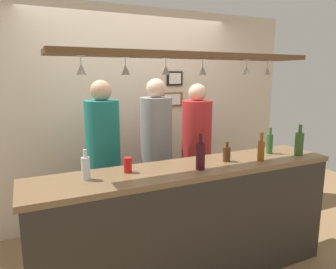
{
  "coord_description": "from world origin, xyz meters",
  "views": [
    {
      "loc": [
        -1.25,
        -2.55,
        1.81
      ],
      "look_at": [
        0.0,
        0.1,
        1.24
      ],
      "focal_mm": 33.1,
      "sensor_mm": 36.0,
      "label": 1
    }
  ],
  "objects_px": {
    "person_right_red_shirt": "(196,143)",
    "drink_can": "(128,165)",
    "person_middle_grey_shirt": "(156,144)",
    "person_left_teal_shirt": "(103,150)",
    "bottle_beer_brown_stubby": "(227,154)",
    "bottle_beer_green_import": "(270,143)",
    "picture_frame_upper_small": "(175,78)",
    "bottle_wine_dark_red": "(200,155)",
    "bottle_soda_clear": "(86,168)",
    "bottle_champagne_green": "(299,143)",
    "bottle_beer_amber_tall": "(261,150)",
    "picture_frame_lower_pair": "(172,99)"
  },
  "relations": [
    {
      "from": "person_middle_grey_shirt",
      "to": "bottle_beer_green_import",
      "type": "bearing_deg",
      "value": -39.42
    },
    {
      "from": "bottle_beer_amber_tall",
      "to": "bottle_beer_green_import",
      "type": "relative_size",
      "value": 1.0
    },
    {
      "from": "bottle_beer_green_import",
      "to": "bottle_beer_brown_stubby",
      "type": "bearing_deg",
      "value": -174.32
    },
    {
      "from": "person_left_teal_shirt",
      "to": "bottle_soda_clear",
      "type": "distance_m",
      "value": 0.82
    },
    {
      "from": "person_middle_grey_shirt",
      "to": "picture_frame_upper_small",
      "type": "bearing_deg",
      "value": 49.4
    },
    {
      "from": "bottle_soda_clear",
      "to": "bottle_beer_brown_stubby",
      "type": "bearing_deg",
      "value": -1.61
    },
    {
      "from": "bottle_soda_clear",
      "to": "person_left_teal_shirt",
      "type": "bearing_deg",
      "value": 67.67
    },
    {
      "from": "bottle_soda_clear",
      "to": "bottle_champagne_green",
      "type": "bearing_deg",
      "value": -4.48
    },
    {
      "from": "bottle_champagne_green",
      "to": "picture_frame_lower_pair",
      "type": "xyz_separation_m",
      "value": [
        -0.61,
        1.52,
        0.33
      ]
    },
    {
      "from": "bottle_wine_dark_red",
      "to": "person_right_red_shirt",
      "type": "bearing_deg",
      "value": 61.25
    },
    {
      "from": "bottle_beer_brown_stubby",
      "to": "bottle_beer_green_import",
      "type": "bearing_deg",
      "value": 5.68
    },
    {
      "from": "bottle_beer_brown_stubby",
      "to": "picture_frame_lower_pair",
      "type": "xyz_separation_m",
      "value": [
        0.14,
        1.4,
        0.38
      ]
    },
    {
      "from": "bottle_beer_amber_tall",
      "to": "bottle_soda_clear",
      "type": "relative_size",
      "value": 1.13
    },
    {
      "from": "person_right_red_shirt",
      "to": "bottle_beer_brown_stubby",
      "type": "xyz_separation_m",
      "value": [
        -0.15,
        -0.79,
        0.08
      ]
    },
    {
      "from": "bottle_wine_dark_red",
      "to": "bottle_soda_clear",
      "type": "bearing_deg",
      "value": 171.13
    },
    {
      "from": "person_right_red_shirt",
      "to": "drink_can",
      "type": "relative_size",
      "value": 14.01
    },
    {
      "from": "person_middle_grey_shirt",
      "to": "person_left_teal_shirt",
      "type": "bearing_deg",
      "value": 180.0
    },
    {
      "from": "person_middle_grey_shirt",
      "to": "drink_can",
      "type": "bearing_deg",
      "value": -127.55
    },
    {
      "from": "bottle_champagne_green",
      "to": "bottle_wine_dark_red",
      "type": "xyz_separation_m",
      "value": [
        -1.09,
        0.02,
        -0.0
      ]
    },
    {
      "from": "drink_can",
      "to": "bottle_soda_clear",
      "type": "bearing_deg",
      "value": -173.91
    },
    {
      "from": "drink_can",
      "to": "picture_frame_lower_pair",
      "type": "distance_m",
      "value": 1.73
    },
    {
      "from": "person_middle_grey_shirt",
      "to": "person_right_red_shirt",
      "type": "bearing_deg",
      "value": 0.0
    },
    {
      "from": "person_middle_grey_shirt",
      "to": "person_right_red_shirt",
      "type": "distance_m",
      "value": 0.5
    },
    {
      "from": "person_left_teal_shirt",
      "to": "bottle_beer_amber_tall",
      "type": "height_order",
      "value": "person_left_teal_shirt"
    },
    {
      "from": "picture_frame_upper_small",
      "to": "picture_frame_lower_pair",
      "type": "distance_m",
      "value": 0.27
    },
    {
      "from": "bottle_beer_brown_stubby",
      "to": "bottle_wine_dark_red",
      "type": "xyz_separation_m",
      "value": [
        -0.34,
        -0.11,
        0.05
      ]
    },
    {
      "from": "bottle_soda_clear",
      "to": "drink_can",
      "type": "distance_m",
      "value": 0.34
    },
    {
      "from": "bottle_beer_brown_stubby",
      "to": "picture_frame_lower_pair",
      "type": "distance_m",
      "value": 1.46
    },
    {
      "from": "person_right_red_shirt",
      "to": "bottle_beer_green_import",
      "type": "bearing_deg",
      "value": -61.74
    },
    {
      "from": "bottle_beer_brown_stubby",
      "to": "bottle_soda_clear",
      "type": "relative_size",
      "value": 0.78
    },
    {
      "from": "person_right_red_shirt",
      "to": "bottle_wine_dark_red",
      "type": "bearing_deg",
      "value": -118.75
    },
    {
      "from": "drink_can",
      "to": "bottle_beer_green_import",
      "type": "bearing_deg",
      "value": -0.61
    },
    {
      "from": "bottle_wine_dark_red",
      "to": "drink_can",
      "type": "height_order",
      "value": "bottle_wine_dark_red"
    },
    {
      "from": "picture_frame_upper_small",
      "to": "person_middle_grey_shirt",
      "type": "bearing_deg",
      "value": -130.6
    },
    {
      "from": "person_left_teal_shirt",
      "to": "bottle_beer_brown_stubby",
      "type": "bearing_deg",
      "value": -40.61
    },
    {
      "from": "person_middle_grey_shirt",
      "to": "bottle_beer_amber_tall",
      "type": "bearing_deg",
      "value": -55.36
    },
    {
      "from": "drink_can",
      "to": "person_right_red_shirt",
      "type": "bearing_deg",
      "value": 34.36
    },
    {
      "from": "person_middle_grey_shirt",
      "to": "bottle_beer_green_import",
      "type": "xyz_separation_m",
      "value": [
        0.9,
        -0.74,
        0.07
      ]
    },
    {
      "from": "bottle_beer_amber_tall",
      "to": "bottle_champagne_green",
      "type": "distance_m",
      "value": 0.47
    },
    {
      "from": "person_left_teal_shirt",
      "to": "bottle_beer_amber_tall",
      "type": "bearing_deg",
      "value": -37.09
    },
    {
      "from": "bottle_beer_amber_tall",
      "to": "bottle_champagne_green",
      "type": "relative_size",
      "value": 0.87
    },
    {
      "from": "person_left_teal_shirt",
      "to": "person_middle_grey_shirt",
      "type": "xyz_separation_m",
      "value": [
        0.58,
        -0.0,
        0.01
      ]
    },
    {
      "from": "person_left_teal_shirt",
      "to": "drink_can",
      "type": "bearing_deg",
      "value": -88.23
    },
    {
      "from": "person_right_red_shirt",
      "to": "picture_frame_lower_pair",
      "type": "distance_m",
      "value": 0.76
    },
    {
      "from": "drink_can",
      "to": "picture_frame_upper_small",
      "type": "xyz_separation_m",
      "value": [
        1.08,
        1.33,
        0.66
      ]
    },
    {
      "from": "person_middle_grey_shirt",
      "to": "picture_frame_lower_pair",
      "type": "xyz_separation_m",
      "value": [
        0.49,
        0.61,
        0.42
      ]
    },
    {
      "from": "picture_frame_upper_small",
      "to": "picture_frame_lower_pair",
      "type": "xyz_separation_m",
      "value": [
        -0.04,
        0.0,
        -0.27
      ]
    },
    {
      "from": "bottle_beer_brown_stubby",
      "to": "picture_frame_upper_small",
      "type": "height_order",
      "value": "picture_frame_upper_small"
    },
    {
      "from": "bottle_beer_amber_tall",
      "to": "drink_can",
      "type": "bearing_deg",
      "value": 170.82
    },
    {
      "from": "person_middle_grey_shirt",
      "to": "drink_can",
      "type": "distance_m",
      "value": 0.91
    }
  ]
}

